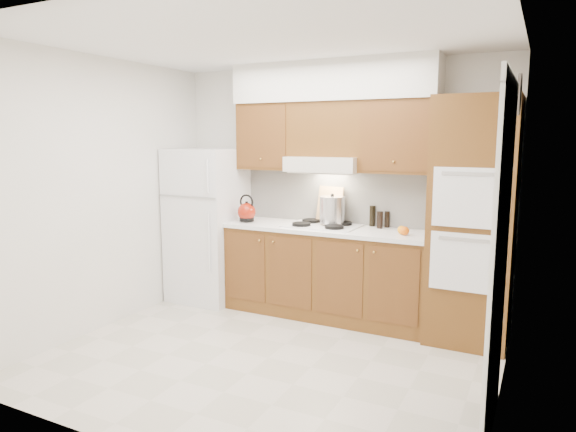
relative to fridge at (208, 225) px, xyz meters
The scene contains 26 objects.
floor 2.00m from the fridge, 39.06° to the right, with size 3.60×3.60×0.00m, color beige.
ceiling 2.51m from the fridge, 39.06° to the right, with size 3.60×3.60×0.00m, color white.
wall_back 1.52m from the fridge, 14.37° to the left, with size 3.60×0.02×2.60m, color white.
wall_left 1.28m from the fridge, 109.11° to the right, with size 0.02×3.00×2.60m, color white.
wall_right 3.43m from the fridge, 19.58° to the right, with size 0.02×3.00×2.60m, color white.
fridge is the anchor object (origin of this frame).
base_cabinets 1.49m from the fridge, ahead, with size 2.11×0.60×0.90m, color brown.
countertop 1.43m from the fridge, ahead, with size 2.13×0.62×0.04m, color white.
backsplash 1.51m from the fridge, 13.56° to the left, with size 2.11×0.03×0.56m, color white.
oven_cabinet 2.86m from the fridge, ahead, with size 0.70×0.65×2.20m, color brown.
upper_cab_left 1.22m from the fridge, 15.78° to the left, with size 0.63×0.33×0.70m, color brown.
upper_cab_right 2.35m from the fridge, ahead, with size 0.73×0.33×0.70m, color brown.
range_hood 1.56m from the fridge, ahead, with size 0.75×0.45×0.15m, color silver.
upper_cab_over_hood 1.75m from the fridge, ahead, with size 0.75×0.33×0.55m, color brown.
soffit 2.11m from the fridge, ahead, with size 2.13×0.36×0.40m, color silver.
cooktop 1.38m from the fridge, ahead, with size 0.74×0.50×0.01m, color white.
doorway 3.53m from the fridge, 25.02° to the right, with size 0.02×0.90×2.10m, color black.
wall_clock 3.49m from the fridge, 10.48° to the right, with size 0.30×0.30×0.02m, color #3F3833.
kettle 0.57m from the fridge, ahead, with size 0.20×0.20×0.20m, color maroon.
cutting_board 1.43m from the fridge, 10.77° to the left, with size 0.29×0.02×0.39m, color tan.
stock_pot 1.49m from the fridge, ahead, with size 0.26×0.26×0.27m, color silver.
condiment_a 1.87m from the fridge, ahead, with size 0.06×0.06×0.21m, color black.
condiment_b 2.02m from the fridge, ahead, with size 0.05×0.05×0.16m, color black.
condiment_c 1.96m from the fridge, ahead, with size 0.06×0.06×0.17m, color black.
orange_near 2.26m from the fridge, ahead, with size 0.08×0.08×0.08m, color orange.
orange_far 2.22m from the fridge, ahead, with size 0.08×0.08×0.08m, color orange.
Camera 1 is at (2.00, -3.59, 1.84)m, focal length 32.00 mm.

